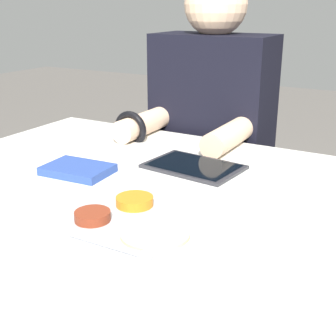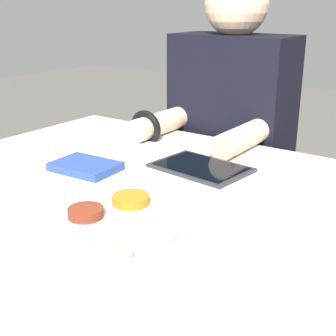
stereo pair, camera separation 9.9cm
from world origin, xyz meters
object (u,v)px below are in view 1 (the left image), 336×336
Objects in this scene: tablet_device at (194,166)px; person_diner at (210,174)px; red_notebook at (78,170)px; thali_tray at (132,225)px.

person_diner is at bearing 108.66° from tablet_device.
tablet_device is (0.23, 0.17, -0.00)m from red_notebook.
red_notebook reaches higher than tablet_device.
thali_tray is 1.34× the size of tablet_device.
thali_tray is 0.80m from person_diner.
red_notebook is 0.13× the size of person_diner.
red_notebook is at bearing -99.14° from person_diner.
tablet_device is at bearing -71.34° from person_diner.
red_notebook is 0.67× the size of tablet_device.
person_diner reaches higher than tablet_device.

